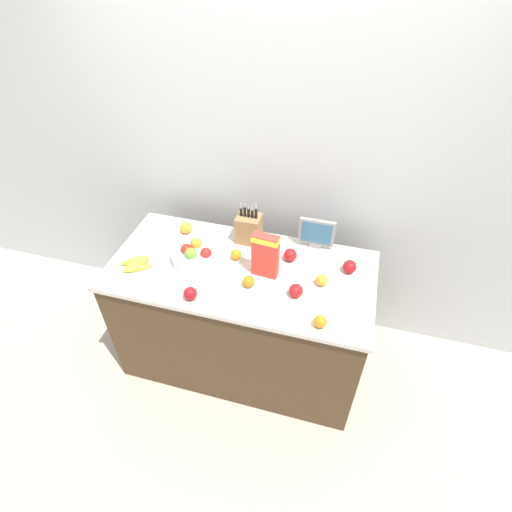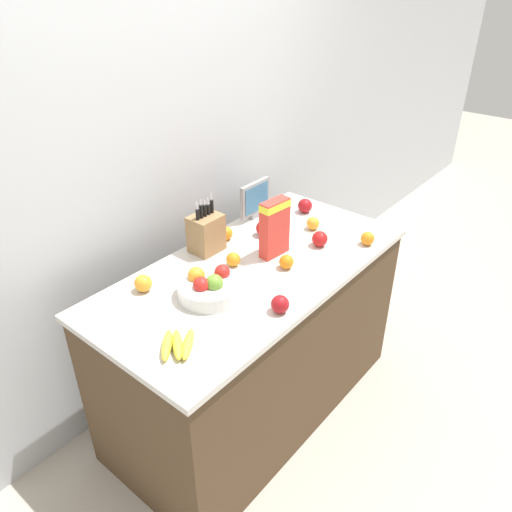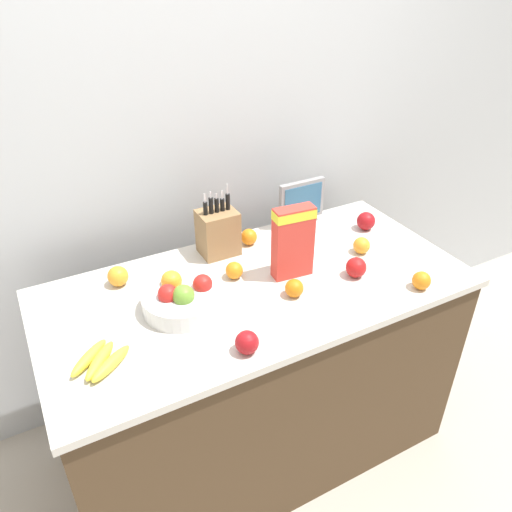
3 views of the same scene
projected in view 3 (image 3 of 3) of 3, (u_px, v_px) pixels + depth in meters
The scene contains 18 objects.
ground_plane at pixel (257, 440), 2.40m from camera, with size 14.00×14.00×0.00m, color #B2A899.
wall_back at pixel (191, 141), 2.16m from camera, with size 9.00×0.06×2.60m.
counter at pixel (257, 371), 2.15m from camera, with size 1.63×0.79×0.92m.
knife_block at pixel (218, 232), 2.05m from camera, with size 0.15×0.13×0.30m.
small_monitor at pixel (302, 202), 2.25m from camera, with size 0.23×0.03×0.21m.
cereal_box at pixel (293, 239), 1.88m from camera, with size 0.16×0.08×0.29m.
fruit_bowl at pixel (182, 298), 1.76m from camera, with size 0.28×0.28×0.12m.
banana_bunch at pixel (100, 360), 1.54m from camera, with size 0.21×0.20×0.04m.
apple_near_bananas at pixel (247, 342), 1.58m from camera, with size 0.08×0.08×0.08m, color #A31419.
apple_leftmost at pixel (366, 221), 2.25m from camera, with size 0.08×0.08×0.08m, color #A31419.
apple_rear at pixel (296, 239), 2.11m from camera, with size 0.08×0.08×0.08m, color red.
apple_front at pixel (356, 267), 1.93m from camera, with size 0.08×0.08×0.08m, color red.
orange_front_center at pixel (249, 237), 2.14m from camera, with size 0.07×0.07×0.07m, color orange.
orange_mid_left at pixel (234, 270), 1.93m from camera, with size 0.07×0.07×0.07m, color orange.
orange_front_right at pixel (294, 288), 1.83m from camera, with size 0.07×0.07×0.07m, color orange.
orange_by_cereal at pixel (361, 245), 2.09m from camera, with size 0.07×0.07×0.07m, color orange.
orange_front_left at pixel (421, 280), 1.87m from camera, with size 0.07×0.07×0.07m, color orange.
orange_near_bowl at pixel (118, 276), 1.89m from camera, with size 0.08×0.08×0.08m, color orange.
Camera 3 is at (-0.73, -1.37, 2.03)m, focal length 35.00 mm.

